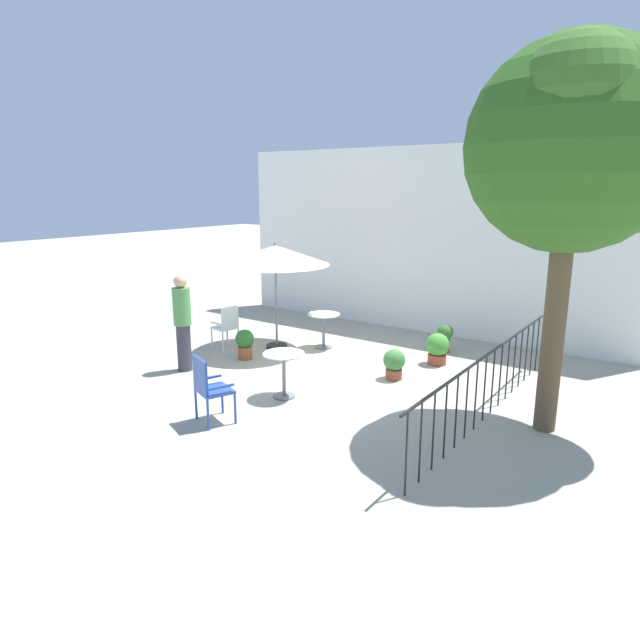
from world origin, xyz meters
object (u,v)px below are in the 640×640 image
potted_plant_2 (245,343)px  standing_person (183,321)px  cafe_table_0 (284,367)px  patio_umbrella_0 (275,256)px  potted_plant_0 (445,336)px  patio_chair_1 (209,385)px  shade_tree (577,146)px  cafe_table_1 (324,324)px  potted_plant_1 (394,363)px  potted_plant_3 (437,348)px  patio_chair_0 (227,325)px

potted_plant_2 → standing_person: bearing=-110.9°
cafe_table_0 → standing_person: size_ratio=0.41×
patio_umbrella_0 → potted_plant_0: patio_umbrella_0 is taller
patio_umbrella_0 → standing_person: bearing=-102.4°
patio_chair_1 → shade_tree: bearing=33.0°
cafe_table_1 → potted_plant_1: (2.15, -0.89, -0.22)m
potted_plant_0 → standing_person: bearing=-131.6°
shade_tree → patio_chair_1: 5.81m
potted_plant_0 → standing_person: (-3.46, -3.90, 0.59)m
cafe_table_0 → patio_umbrella_0: bearing=132.2°
cafe_table_0 → standing_person: (-2.36, -0.02, 0.42)m
potted_plant_3 → standing_person: size_ratio=0.34×
patio_umbrella_0 → potted_plant_3: patio_umbrella_0 is taller
cafe_table_1 → potted_plant_0: size_ratio=1.27×
patio_chair_0 → potted_plant_2: (0.73, -0.25, -0.21)m
potted_plant_1 → potted_plant_3: potted_plant_3 is taller
shade_tree → cafe_table_0: bearing=-162.3°
patio_umbrella_0 → potted_plant_0: (3.00, 1.80, -1.62)m
patio_umbrella_0 → potted_plant_3: size_ratio=3.65×
cafe_table_0 → patio_chair_1: size_ratio=0.75×
patio_umbrella_0 → cafe_table_0: size_ratio=3.01×
patio_chair_0 → potted_plant_0: (3.75, 2.50, -0.20)m
potted_plant_3 → patio_umbrella_0: bearing=-163.6°
standing_person → potted_plant_0: bearing=48.4°
patio_chair_1 → potted_plant_2: size_ratio=1.66×
patio_chair_1 → potted_plant_0: (1.34, 5.29, -0.23)m
cafe_table_1 → potted_plant_2: size_ratio=1.23×
patio_umbrella_0 → potted_plant_1: patio_umbrella_0 is taller
potted_plant_2 → shade_tree: bearing=0.8°
patio_chair_1 → cafe_table_0: bearing=80.5°
cafe_table_0 → patio_chair_0: 2.98m
cafe_table_0 → potted_plant_2: cafe_table_0 is taller
patio_umbrella_0 → cafe_table_0: patio_umbrella_0 is taller
shade_tree → patio_umbrella_0: 6.06m
patio_chair_1 → potted_plant_2: bearing=123.5°
potted_plant_0 → potted_plant_2: 4.08m
cafe_table_1 → patio_chair_1: 4.19m
potted_plant_3 → patio_chair_0: bearing=-157.4°
potted_plant_2 → patio_umbrella_0: bearing=88.5°
patio_umbrella_0 → patio_chair_1: bearing=-64.6°
potted_plant_2 → cafe_table_0: bearing=-30.6°
patio_chair_1 → standing_person: standing_person is taller
shade_tree → cafe_table_1: bearing=163.3°
patio_umbrella_0 → patio_chair_0: size_ratio=2.38×
cafe_table_1 → potted_plant_1: size_ratio=1.35×
shade_tree → potted_plant_3: bearing=143.9°
potted_plant_0 → potted_plant_1: potted_plant_0 is taller
cafe_table_0 → potted_plant_1: bearing=60.0°
cafe_table_0 → standing_person: standing_person is taller
cafe_table_1 → standing_person: 3.01m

